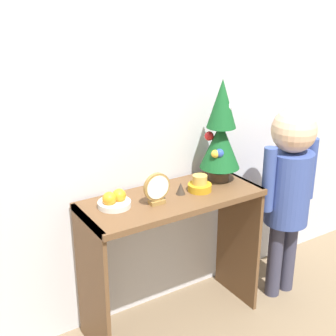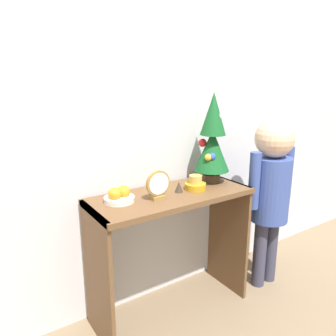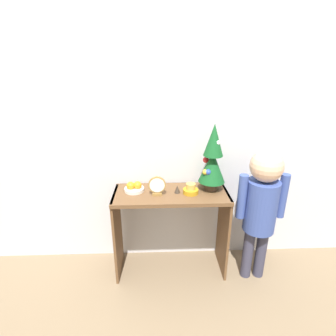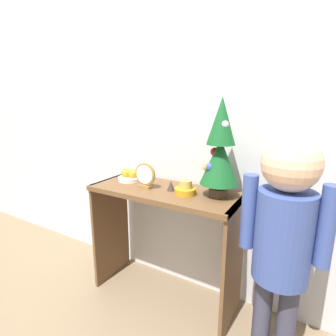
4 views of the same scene
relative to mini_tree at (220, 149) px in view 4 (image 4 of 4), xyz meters
The scene contains 9 objects.
ground_plane 1.09m from the mini_tree, 144.19° to the right, with size 12.00×12.00×0.00m, color #7A664C.
back_wall 0.45m from the mini_tree, 149.63° to the left, with size 7.00×0.05×2.50m, color silver.
console_table 0.57m from the mini_tree, behind, with size 0.92×0.38×0.75m.
mini_tree is the anchor object (origin of this frame).
fruit_bowl 0.67m from the mini_tree, behind, with size 0.16×0.16×0.08m.
singing_bowl 0.30m from the mini_tree, 159.91° to the right, with size 0.12×0.12×0.08m.
desk_clock 0.48m from the mini_tree, 169.13° to the right, with size 0.14×0.04×0.16m.
figurine 0.37m from the mini_tree, behind, with size 0.05×0.05×0.06m.
child_figure 0.50m from the mini_tree, 23.62° to the right, with size 0.38×0.25×1.13m.
Camera 4 is at (0.79, -1.10, 1.24)m, focal length 28.00 mm.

